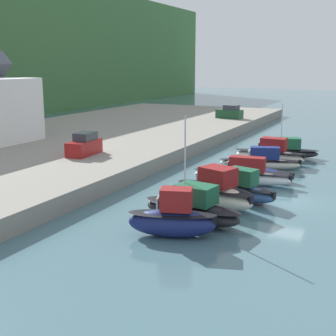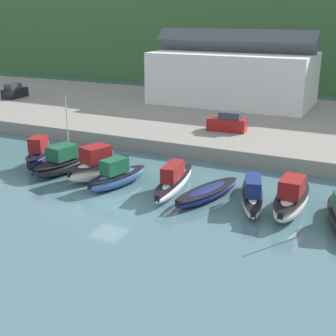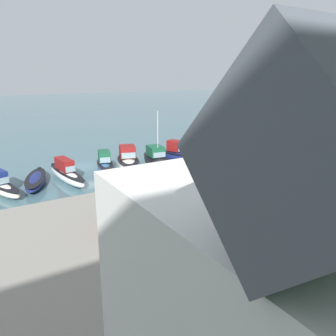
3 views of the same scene
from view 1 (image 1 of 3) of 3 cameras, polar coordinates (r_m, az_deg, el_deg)
name	(u,v)px [view 1 (image 1 of 3)]	position (r m, az deg, el deg)	size (l,w,h in m)	color
ground_plane	(288,201)	(36.31, 14.42, -3.97)	(320.00, 320.00, 0.00)	#476B75
quay_promenade	(0,159)	(50.16, -19.84, 1.05)	(116.92, 31.42, 1.42)	gray
moored_boat_0	(173,219)	(27.85, 0.57, -6.23)	(3.25, 5.62, 2.99)	navy
moored_boat_1	(192,209)	(30.40, 2.96, -4.96)	(3.40, 7.33, 6.93)	black
moored_boat_2	(215,192)	(33.65, 5.69, -2.96)	(4.43, 7.10, 2.99)	white
moored_boat_3	(239,189)	(35.66, 8.65, -2.50)	(3.39, 6.56, 2.48)	#33568E
moored_boat_4	(243,174)	(40.39, 9.13, -0.78)	(2.53, 8.76, 2.42)	white
moored_boat_5	(257,172)	(43.23, 10.82, -0.45)	(3.97, 7.65, 0.94)	navy
moored_boat_6	(261,161)	(46.56, 11.30, 0.81)	(3.85, 8.17, 2.21)	white
moored_boat_7	(270,154)	(49.32, 12.37, 1.66)	(2.21, 7.35, 2.71)	white
moored_boat_8	(286,151)	(52.77, 14.18, 2.06)	(3.77, 7.44, 5.89)	black
parked_car_2	(230,113)	(77.10, 7.54, 6.70)	(2.39, 4.42, 2.16)	#1E4C2D
parked_car_3	(84,145)	(46.29, -10.16, 2.74)	(4.35, 2.19, 2.16)	maroon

